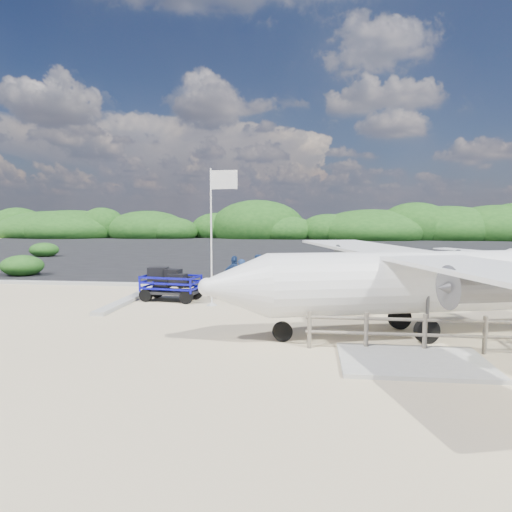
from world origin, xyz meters
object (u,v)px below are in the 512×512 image
Objects in this scene: crew_a at (241,280)px; crew_c at (235,278)px; flagpole at (212,305)px; signboard at (286,306)px; aircraft_large at (466,261)px; baggage_cart at (171,301)px; crew_b at (257,276)px; aircraft_small at (167,250)px.

crew_c is at bearing -77.74° from crew_a.
signboard is at bearing 4.87° from flagpole.
aircraft_large is at bearing 50.91° from flagpole.
crew_b is (3.51, 1.24, 0.94)m from baggage_cart.
crew_c reaches higher than aircraft_small.
crew_c is at bearing 81.39° from aircraft_small.
aircraft_small is (-10.84, 28.02, 0.00)m from flagpole.
flagpole is at bearing 35.26° from aircraft_large.
aircraft_small is at bearing 111.16° from flagpole.
aircraft_small is at bearing 116.62° from baggage_cart.
crew_b is at bearing 35.18° from aircraft_large.
signboard is at bearing 102.84° from crew_b.
aircraft_large is 2.62× the size of aircraft_small.
crew_b reaches higher than crew_c.
signboard is (4.87, -0.53, 0.00)m from baggage_cart.
crew_b is at bearing 150.23° from signboard.
crew_b is at bearing -140.05° from crew_a.
flagpole is at bearing -152.55° from signboard.
aircraft_small is (-26.95, 8.19, 0.00)m from aircraft_large.
flagpole is 3.13× the size of signboard.
aircraft_large reaches higher than crew_a.
crew_a reaches higher than signboard.
aircraft_large is at bearing 55.06° from baggage_cart.
crew_b is 28.84m from aircraft_small.
crew_c is 0.31× the size of aircraft_small.
crew_a is at bearing 35.88° from aircraft_large.
crew_b is (-1.36, 1.76, 0.94)m from signboard.
aircraft_large reaches higher than crew_c.
crew_b is 0.31× the size of aircraft_small.
flagpole is at bearing 15.64° from crew_a.
crew_b is at bearing -140.90° from crew_c.
signboard is 31.01m from aircraft_small.
crew_c reaches higher than baggage_cart.
baggage_cart is 1.42× the size of crew_a.
aircraft_small is (-11.55, 26.69, -0.94)m from crew_c.
signboard reaches higher than baggage_cart.
aircraft_large is (15.40, 18.50, -0.94)m from crew_c.
aircraft_large reaches higher than crew_b.
flagpole reaches higher than signboard.
aircraft_large is at bearing -153.97° from crew_b.
crew_b reaches higher than baggage_cart.
signboard is 0.92× the size of crew_b.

